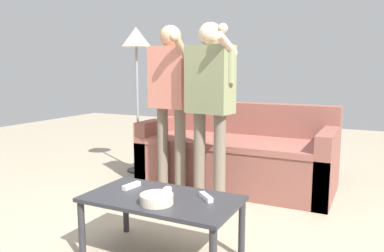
{
  "coord_description": "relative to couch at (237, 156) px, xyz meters",
  "views": [
    {
      "loc": [
        1.15,
        -2.28,
        1.22
      ],
      "look_at": [
        -0.1,
        0.25,
        0.79
      ],
      "focal_mm": 35.51,
      "sensor_mm": 36.0,
      "label": 1
    }
  ],
  "objects": [
    {
      "name": "game_remote_wand_far",
      "position": [
        -0.17,
        -1.66,
        0.12
      ],
      "size": [
        0.06,
        0.15,
        0.03
      ],
      "color": "white",
      "rests_on": "coffee_table"
    },
    {
      "name": "snack_bowl",
      "position": [
        0.14,
        -1.85,
        0.14
      ],
      "size": [
        0.2,
        0.2,
        0.06
      ],
      "primitive_type": "cylinder",
      "color": "beige",
      "rests_on": "coffee_table"
    },
    {
      "name": "game_remote_nunchuk",
      "position": [
        0.1,
        -1.65,
        0.13
      ],
      "size": [
        0.06,
        0.09,
        0.05
      ],
      "color": "white",
      "rests_on": "coffee_table"
    },
    {
      "name": "couch",
      "position": [
        0.0,
        0.0,
        0.0
      ],
      "size": [
        1.97,
        0.88,
        0.85
      ],
      "color": "brown",
      "rests_on": "ground"
    },
    {
      "name": "player_left",
      "position": [
        -0.48,
        -0.56,
        0.71
      ],
      "size": [
        0.47,
        0.41,
        1.62
      ],
      "color": "#756656",
      "rests_on": "ground"
    },
    {
      "name": "coffee_table",
      "position": [
        0.11,
        -1.73,
        0.05
      ],
      "size": [
        0.98,
        0.54,
        0.41
      ],
      "color": "#2D2D33",
      "rests_on": "ground"
    },
    {
      "name": "ground_plane",
      "position": [
        0.15,
        -1.44,
        -0.31
      ],
      "size": [
        12.0,
        12.0,
        0.0
      ],
      "primitive_type": "plane",
      "color": "tan"
    },
    {
      "name": "floor_lamp",
      "position": [
        -1.24,
        -0.01,
        1.15
      ],
      "size": [
        0.34,
        0.34,
        1.69
      ],
      "color": "#2D2D33",
      "rests_on": "ground"
    },
    {
      "name": "player_center",
      "position": [
        -0.0,
        -0.72,
        0.7
      ],
      "size": [
        0.47,
        0.37,
        1.61
      ],
      "color": "#756656",
      "rests_on": "ground"
    },
    {
      "name": "game_remote_wand_near",
      "position": [
        0.38,
        -1.64,
        0.12
      ],
      "size": [
        0.13,
        0.13,
        0.03
      ],
      "color": "white",
      "rests_on": "coffee_table"
    }
  ]
}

